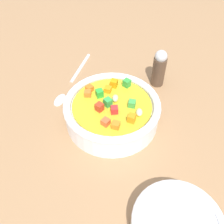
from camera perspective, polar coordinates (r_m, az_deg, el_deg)
The scene contains 4 objects.
ground_plane at distance 49.60cm, azimuth 0.00°, elevation -2.66°, with size 140.00×140.00×2.00cm, color #9E754F.
soup_bowl_main at distance 46.85cm, azimuth 0.00°, elevation 0.31°, with size 17.67×17.67×5.79cm.
spoon at distance 57.41cm, azimuth -9.21°, elevation 6.87°, with size 17.18×10.49×0.82cm.
pepper_shaker at distance 55.03cm, azimuth 10.54°, elevation 9.68°, with size 2.83×2.83×8.39cm.
Camera 1 is at (31.58, -6.88, 36.63)cm, focal length 40.71 mm.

